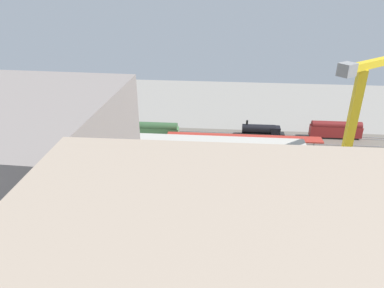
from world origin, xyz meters
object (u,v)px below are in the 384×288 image
object	(u,v)px
box_truck_0	(237,196)
passenger_coach	(336,129)
street_tree_3	(174,166)
locomotive	(263,130)
parked_car_4	(168,162)
box_truck_1	(148,189)
parked_car_2	(217,164)
street_tree_2	(95,159)
tower_crane	(353,145)
street_tree_0	(216,166)
traffic_light	(208,150)
parked_car_0	(266,166)
street_tree_1	(126,160)
freight_coach_far	(152,131)
construction_building	(205,197)
parked_car_5	(145,160)
platform_canopy_near	(244,138)
parked_car_1	(241,164)
parked_car_3	(194,162)

from	to	relation	value
box_truck_0	passenger_coach	bearing A→B (deg)	-129.64
passenger_coach	street_tree_3	size ratio (longest dim) A/B	2.36
locomotive	parked_car_4	bearing A→B (deg)	38.26
box_truck_1	parked_car_2	bearing A→B (deg)	-135.71
street_tree_2	locomotive	bearing A→B (deg)	-145.63
tower_crane	street_tree_0	world-z (taller)	tower_crane
passenger_coach	traffic_light	bearing A→B (deg)	27.83
parked_car_0	parked_car_2	world-z (taller)	parked_car_0
passenger_coach	traffic_light	world-z (taller)	traffic_light
locomotive	box_truck_0	distance (m)	42.30
box_truck_0	tower_crane	bearing A→B (deg)	146.08
street_tree_1	freight_coach_far	bearing A→B (deg)	-94.02
parked_car_4	construction_building	size ratio (longest dim) A/B	0.12
parked_car_2	box_truck_1	size ratio (longest dim) A/B	0.47
parked_car_4	construction_building	world-z (taller)	construction_building
construction_building	parked_car_5	bearing A→B (deg)	-57.57
box_truck_1	traffic_light	world-z (taller)	traffic_light
platform_canopy_near	box_truck_1	size ratio (longest dim) A/B	5.39
parked_car_1	box_truck_1	world-z (taller)	box_truck_1
parked_car_3	parked_car_5	xyz separation A→B (m)	(14.73, 0.25, 0.05)
box_truck_0	parked_car_4	bearing A→B (deg)	-41.97
parked_car_5	street_tree_1	distance (m)	11.09
parked_car_1	box_truck_0	world-z (taller)	box_truck_0
parked_car_2	street_tree_2	bearing A→B (deg)	15.75
locomotive	street_tree_0	xyz separation A→B (m)	(15.23, 32.16, 2.91)
box_truck_1	parked_car_1	bearing A→B (deg)	-144.79
passenger_coach	construction_building	xyz separation A→B (m)	(41.22, 53.52, 6.38)
platform_canopy_near	street_tree_0	size ratio (longest dim) A/B	6.58
parked_car_0	parked_car_5	xyz separation A→B (m)	(35.54, -0.16, -0.02)
parked_car_3	street_tree_2	xyz separation A→B (m)	(25.94, 9.66, 4.89)
construction_building	street_tree_3	distance (m)	23.33
parked_car_3	parked_car_1	bearing A→B (deg)	179.72
passenger_coach	parked_car_5	distance (m)	65.04
freight_coach_far	street_tree_1	size ratio (longest dim) A/B	2.03
parked_car_3	street_tree_1	distance (m)	20.70
parked_car_3	tower_crane	world-z (taller)	tower_crane
parked_car_1	construction_building	bearing A→B (deg)	73.72
parked_car_4	street_tree_3	distance (m)	10.64
parked_car_0	construction_building	bearing A→B (deg)	61.99
parked_car_0	parked_car_4	world-z (taller)	parked_car_0
passenger_coach	construction_building	bearing A→B (deg)	52.40
parked_car_3	parked_car_4	xyz separation A→B (m)	(7.88, 0.41, 0.07)
parked_car_0	street_tree_2	distance (m)	47.90
freight_coach_far	parked_car_4	bearing A→B (deg)	115.64
parked_car_4	traffic_light	world-z (taller)	traffic_light
parked_car_3	street_tree_1	bearing A→B (deg)	29.01
parked_car_3	parked_car_4	size ratio (longest dim) A/B	0.92
street_tree_1	street_tree_2	size ratio (longest dim) A/B	1.08
parked_car_3	street_tree_0	size ratio (longest dim) A/B	0.57
street_tree_1	traffic_light	xyz separation A→B (m)	(-21.33, -10.40, -1.31)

